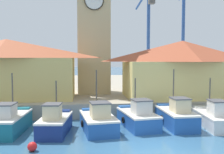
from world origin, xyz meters
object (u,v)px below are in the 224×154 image
at_px(fishing_boat_center, 138,117).
at_px(warehouse_right, 182,68).
at_px(fishing_boat_mid_right, 176,116).
at_px(dock_worker_near_tower, 154,92).
at_px(mooring_buoy, 32,147).
at_px(fishing_boat_left_inner, 55,123).
at_px(port_crane_near, 148,46).
at_px(fishing_boat_mid_left, 98,121).
at_px(clock_tower, 94,26).
at_px(port_crane_far, 183,39).
at_px(fishing_boat_right_inner, 213,118).
at_px(warehouse_left, 7,68).
at_px(fishing_boat_left_outer, 10,122).
at_px(dock_worker_along_quay, 49,92).

bearing_deg(fishing_boat_center, warehouse_right, 47.12).
bearing_deg(fishing_boat_mid_right, dock_worker_near_tower, 97.36).
distance_m(warehouse_right, mooring_buoy, 17.35).
relative_size(fishing_boat_left_inner, fishing_boat_center, 0.90).
distance_m(fishing_boat_left_inner, fishing_boat_center, 6.19).
xyz_separation_m(fishing_boat_mid_right, port_crane_near, (3.98, 25.06, 6.55)).
bearing_deg(dock_worker_near_tower, warehouse_right, 33.36).
distance_m(fishing_boat_mid_left, warehouse_right, 11.97).
xyz_separation_m(fishing_boat_left_inner, clock_tower, (3.17, 11.81, 8.20)).
distance_m(fishing_boat_left_inner, fishing_boat_mid_left, 3.05).
bearing_deg(fishing_boat_center, clock_tower, 105.25).
relative_size(fishing_boat_mid_left, dock_worker_near_tower, 2.96).
bearing_deg(fishing_boat_mid_left, dock_worker_near_tower, 41.19).
bearing_deg(mooring_buoy, dock_worker_near_tower, 42.47).
bearing_deg(fishing_boat_center, port_crane_far, 62.14).
xyz_separation_m(fishing_boat_center, fishing_boat_mid_right, (2.95, -0.16, 0.05)).
bearing_deg(mooring_buoy, warehouse_right, 40.21).
bearing_deg(mooring_buoy, fishing_boat_right_inner, 17.31).
bearing_deg(clock_tower, port_crane_far, 41.14).
height_order(clock_tower, port_crane_far, port_crane_far).
xyz_separation_m(clock_tower, dock_worker_near_tower, (5.33, -6.66, -6.80)).
bearing_deg(warehouse_left, dock_worker_near_tower, -12.23).
bearing_deg(port_crane_far, clock_tower, -138.86).
xyz_separation_m(fishing_boat_mid_left, warehouse_left, (-8.45, 7.81, 3.52)).
bearing_deg(fishing_boat_left_inner, dock_worker_near_tower, 31.23).
xyz_separation_m(warehouse_left, port_crane_near, (18.45, 17.82, 3.09)).
distance_m(warehouse_left, dock_worker_near_tower, 14.40).
distance_m(fishing_boat_left_inner, warehouse_left, 10.42).
bearing_deg(fishing_boat_right_inner, port_crane_near, 87.23).
bearing_deg(fishing_boat_left_inner, fishing_boat_left_outer, 169.95).
xyz_separation_m(fishing_boat_center, warehouse_right, (5.92, 6.37, 3.48)).
bearing_deg(fishing_boat_left_inner, port_crane_near, 63.38).
height_order(fishing_boat_left_inner, fishing_boat_right_inner, fishing_boat_right_inner).
distance_m(port_crane_far, dock_worker_near_tower, 24.09).
bearing_deg(fishing_boat_center, warehouse_left, 148.42).
bearing_deg(dock_worker_along_quay, fishing_boat_right_inner, -22.21).
height_order(fishing_boat_mid_right, mooring_buoy, fishing_boat_mid_right).
xyz_separation_m(warehouse_left, dock_worker_near_tower, (13.92, -3.02, -2.11)).
distance_m(fishing_boat_mid_left, fishing_boat_mid_right, 6.05).
height_order(fishing_boat_left_outer, fishing_boat_right_inner, fishing_boat_left_outer).
bearing_deg(fishing_boat_mid_right, warehouse_right, 65.56).
bearing_deg(warehouse_left, warehouse_right, -2.32).
xyz_separation_m(fishing_boat_left_inner, warehouse_left, (-5.42, 8.17, 3.51)).
relative_size(fishing_boat_center, clock_tower, 0.30).
relative_size(port_crane_far, dock_worker_near_tower, 12.21).
bearing_deg(fishing_boat_mid_left, fishing_boat_left_outer, 178.20).
xyz_separation_m(warehouse_left, warehouse_right, (17.43, -0.71, -0.04)).
distance_m(fishing_boat_left_outer, fishing_boat_left_inner, 3.20).
bearing_deg(fishing_boat_mid_right, clock_tower, 118.37).
xyz_separation_m(fishing_boat_right_inner, dock_worker_near_tower, (-3.29, 4.64, 1.44)).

